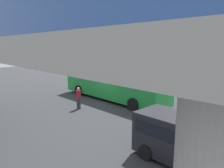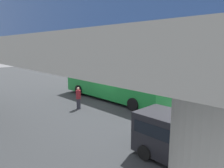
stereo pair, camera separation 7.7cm
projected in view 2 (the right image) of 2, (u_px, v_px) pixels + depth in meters
name	position (u px, v px, depth m)	size (l,w,h in m)	color
ground	(109.00, 102.00, 18.81)	(80.00, 80.00, 0.00)	#2D3033
city_bus	(112.00, 80.00, 19.33)	(11.54, 2.85, 3.15)	#1E8C38
parked_van	(190.00, 140.00, 8.57)	(4.80, 2.17, 2.05)	black
bicycle_black	(217.00, 141.00, 10.19)	(1.77, 0.44, 0.96)	black
pedestrian	(78.00, 98.00, 16.54)	(0.38, 0.38, 1.79)	#2D2D38
traffic_sign	(108.00, 74.00, 23.09)	(0.08, 0.60, 2.80)	slate
lane_dash_leftmost	(189.00, 108.00, 16.80)	(2.00, 0.20, 0.01)	silver
lane_dash_left	(149.00, 99.00, 19.64)	(2.00, 0.20, 0.01)	silver
lane_dash_centre	(119.00, 93.00, 22.47)	(2.00, 0.20, 0.01)	silver
lane_dash_right	(95.00, 87.00, 25.30)	(2.00, 0.20, 0.01)	silver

